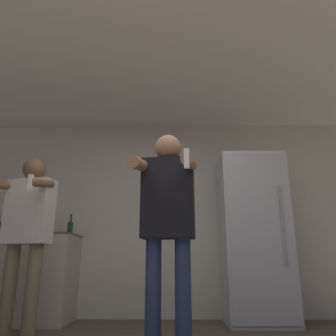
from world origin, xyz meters
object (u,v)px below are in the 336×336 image
at_px(bottle_red_label, 70,227).
at_px(person_woman_foreground, 168,214).
at_px(refrigerator, 254,236).
at_px(bottle_brown_liquor, 13,227).
at_px(person_man_side, 28,226).
at_px(bottle_short_whiskey, 45,228).

relative_size(bottle_red_label, person_woman_foreground, 0.15).
relative_size(refrigerator, bottle_brown_liquor, 8.79).
relative_size(refrigerator, bottle_red_label, 7.86).
bearing_deg(person_man_side, person_woman_foreground, -25.61).
relative_size(bottle_red_label, bottle_short_whiskey, 1.12).
height_order(person_woman_foreground, person_man_side, person_man_side).
bearing_deg(person_woman_foreground, bottle_red_label, 128.49).
bearing_deg(bottle_red_label, person_man_side, -99.29).
bearing_deg(person_man_side, bottle_brown_liquor, 122.68).
distance_m(refrigerator, person_woman_foreground, 1.79).
bearing_deg(refrigerator, person_man_side, -160.76).
bearing_deg(bottle_short_whiskey, refrigerator, -1.14).
distance_m(refrigerator, bottle_red_label, 2.23).
distance_m(bottle_red_label, bottle_brown_liquor, 0.71).
distance_m(person_woman_foreground, person_man_side, 1.51).
relative_size(bottle_brown_liquor, person_man_side, 0.13).
bearing_deg(bottle_red_label, person_woman_foreground, -51.51).
xyz_separation_m(bottle_short_whiskey, person_man_side, (0.17, -0.88, -0.07)).
bearing_deg(refrigerator, person_woman_foreground, -124.30).
bearing_deg(refrigerator, bottle_short_whiskey, 178.86).
bearing_deg(person_man_side, bottle_red_label, 80.71).
height_order(bottle_short_whiskey, person_woman_foreground, person_woman_foreground).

